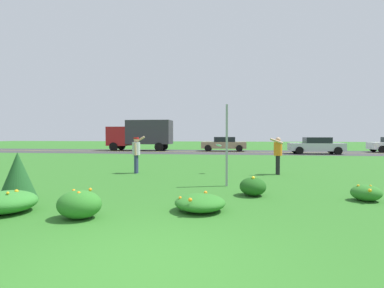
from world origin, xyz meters
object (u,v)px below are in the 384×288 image
object	(u,v)px
person_thrower_red_cap_gray_shirt	(136,151)
box_truck_red	(141,134)
frisbee_pale_blue	(219,145)
car_tan_center_right	(224,144)
sign_post_near_path	(227,145)
car_silver_center_left	(316,145)
person_catcher_orange_shirt	(278,152)

from	to	relation	value
person_thrower_red_cap_gray_shirt	box_truck_red	distance (m)	19.20
frisbee_pale_blue	car_tan_center_right	size ratio (longest dim) A/B	0.06
sign_post_near_path	frisbee_pale_blue	distance (m)	3.20
frisbee_pale_blue	car_silver_center_left	distance (m)	16.37
car_silver_center_left	box_truck_red	distance (m)	17.22
frisbee_pale_blue	car_silver_center_left	bearing A→B (deg)	61.86
person_thrower_red_cap_gray_shirt	box_truck_red	bearing A→B (deg)	106.91
person_thrower_red_cap_gray_shirt	car_tan_center_right	size ratio (longest dim) A/B	0.36
sign_post_near_path	box_truck_red	size ratio (longest dim) A/B	0.39
person_thrower_red_cap_gray_shirt	box_truck_red	world-z (taller)	box_truck_red
person_catcher_orange_shirt	car_silver_center_left	xyz separation A→B (m)	(5.26, 14.44, -0.19)
car_silver_center_left	box_truck_red	xyz separation A→B (m)	(-16.82, 3.51, 1.06)
frisbee_pale_blue	box_truck_red	xyz separation A→B (m)	(-9.11, 17.93, 0.60)
sign_post_near_path	car_silver_center_left	bearing A→B (deg)	67.48
sign_post_near_path	person_catcher_orange_shirt	world-z (taller)	sign_post_near_path
person_thrower_red_cap_gray_shirt	car_silver_center_left	distance (m)	18.63
sign_post_near_path	frisbee_pale_blue	xyz separation A→B (m)	(-0.42, 3.17, -0.11)
person_thrower_red_cap_gray_shirt	person_catcher_orange_shirt	bearing A→B (deg)	3.88
person_catcher_orange_shirt	box_truck_red	size ratio (longest dim) A/B	0.23
sign_post_near_path	frisbee_pale_blue	world-z (taller)	sign_post_near_path
car_silver_center_left	person_thrower_red_cap_gray_shirt	bearing A→B (deg)	-127.15
person_catcher_orange_shirt	car_silver_center_left	world-z (taller)	person_catcher_orange_shirt
car_tan_center_right	person_thrower_red_cap_gray_shirt	bearing A→B (deg)	-99.79
frisbee_pale_blue	car_tan_center_right	distance (m)	17.94
sign_post_near_path	box_truck_red	xyz separation A→B (m)	(-9.53, 21.11, 0.49)
sign_post_near_path	car_silver_center_left	xyz separation A→B (m)	(7.30, 17.60, -0.58)
person_thrower_red_cap_gray_shirt	car_tan_center_right	world-z (taller)	person_thrower_red_cap_gray_shirt
car_silver_center_left	car_tan_center_right	xyz separation A→B (m)	(-8.08, 3.51, 0.00)
person_catcher_orange_shirt	car_silver_center_left	bearing A→B (deg)	70.00
frisbee_pale_blue	sign_post_near_path	bearing A→B (deg)	-82.53
person_thrower_red_cap_gray_shirt	person_catcher_orange_shirt	distance (m)	6.01
frisbee_pale_blue	car_tan_center_right	xyz separation A→B (m)	(-0.37, 17.93, -0.47)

